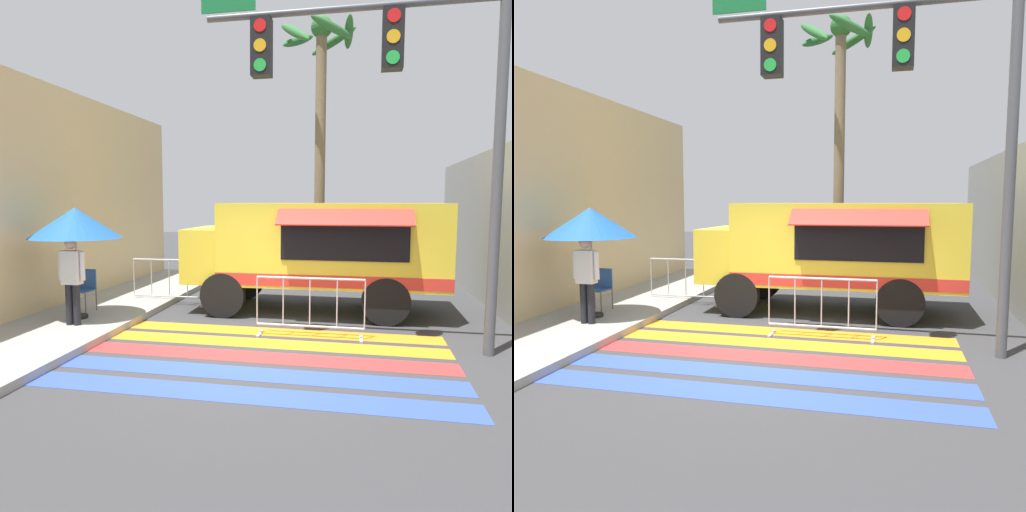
% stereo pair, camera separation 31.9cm
% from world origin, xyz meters
% --- Properties ---
extents(ground_plane, '(60.00, 60.00, 0.00)m').
position_xyz_m(ground_plane, '(0.00, 0.00, 0.00)').
color(ground_plane, '#38383A').
extents(crosswalk_painted, '(6.40, 3.60, 0.01)m').
position_xyz_m(crosswalk_painted, '(0.00, -0.32, 0.00)').
color(crosswalk_painted, '#334FB2').
rests_on(crosswalk_painted, ground_plane).
extents(food_truck, '(5.44, 2.68, 2.35)m').
position_xyz_m(food_truck, '(0.74, 3.17, 1.42)').
color(food_truck, yellow).
rests_on(food_truck, ground_plane).
extents(traffic_signal_pole, '(4.69, 0.29, 5.81)m').
position_xyz_m(traffic_signal_pole, '(2.20, 0.50, 4.16)').
color(traffic_signal_pole, '#515456').
rests_on(traffic_signal_pole, ground_plane).
extents(patio_umbrella, '(1.75, 1.75, 2.15)m').
position_xyz_m(patio_umbrella, '(-3.60, 0.97, 1.98)').
color(patio_umbrella, black).
rests_on(patio_umbrella, sidewalk_left).
extents(folding_chair, '(0.44, 0.44, 0.86)m').
position_xyz_m(folding_chair, '(-3.83, 1.57, 0.65)').
color(folding_chair, '#4C4C51').
rests_on(folding_chair, sidewalk_left).
extents(vendor_person, '(0.53, 0.21, 1.61)m').
position_xyz_m(vendor_person, '(-3.39, 0.47, 1.04)').
color(vendor_person, black).
rests_on(vendor_person, sidewalk_left).
extents(barricade_front, '(1.92, 0.44, 1.07)m').
position_xyz_m(barricade_front, '(0.89, 1.01, 0.53)').
color(barricade_front, '#B7BABF').
rests_on(barricade_front, ground_plane).
extents(barricade_side, '(1.78, 0.44, 1.07)m').
position_xyz_m(barricade_side, '(-2.59, 3.15, 0.52)').
color(barricade_side, '#B7BABF').
rests_on(barricade_side, ground_plane).
extents(palm_tree, '(2.27, 2.33, 7.49)m').
position_xyz_m(palm_tree, '(0.55, 6.82, 5.32)').
color(palm_tree, '#7A664C').
rests_on(palm_tree, ground_plane).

